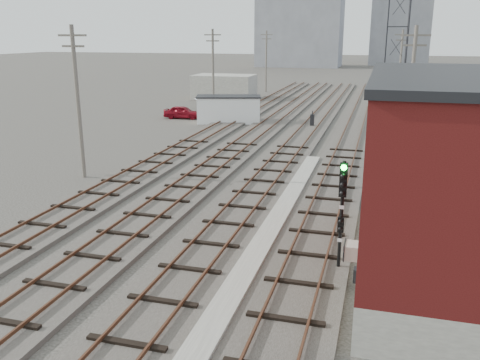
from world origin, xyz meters
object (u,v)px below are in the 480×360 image
at_px(site_trailer, 229,109).
at_px(car_red, 183,112).
at_px(signal_mast, 342,208).
at_px(car_silver, 227,102).
at_px(car_grey, 216,104).
at_px(switch_stand, 312,120).

relative_size(site_trailer, car_red, 1.75).
bearing_deg(signal_mast, car_silver, 112.55).
bearing_deg(signal_mast, car_red, 120.83).
distance_m(site_trailer, car_red, 5.52).
relative_size(site_trailer, car_grey, 1.47).
bearing_deg(site_trailer, signal_mast, -81.90).
bearing_deg(switch_stand, site_trailer, 178.80).
relative_size(switch_stand, car_silver, 0.35).
distance_m(switch_stand, site_trailer, 8.43).
bearing_deg(site_trailer, switch_stand, -20.16).
bearing_deg(car_silver, switch_stand, -122.40).
height_order(car_red, car_silver, car_silver).
relative_size(car_red, car_grey, 0.84).
distance_m(signal_mast, switch_stand, 30.33).
relative_size(signal_mast, car_red, 1.08).
bearing_deg(car_red, site_trailer, -105.87).
height_order(site_trailer, car_silver, site_trailer).
height_order(signal_mast, site_trailer, signal_mast).
relative_size(signal_mast, car_silver, 1.00).
xyz_separation_m(car_red, car_silver, (2.08, 8.82, 0.03)).
bearing_deg(car_grey, car_red, 168.42).
relative_size(signal_mast, switch_stand, 2.83).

